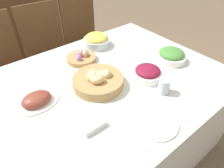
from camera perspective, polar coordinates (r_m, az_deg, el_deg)
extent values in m
plane|color=brown|center=(1.85, -1.07, -17.07)|extent=(12.00, 12.00, 0.00)
cube|color=silver|center=(1.56, -1.23, -9.56)|extent=(1.55, 1.20, 0.73)
cylinder|color=brown|center=(2.18, -6.25, 1.78)|extent=(0.03, 0.03, 0.45)
cylinder|color=brown|center=(2.38, 1.10, 5.69)|extent=(0.03, 0.03, 0.45)
cylinder|color=brown|center=(2.44, -11.94, 5.77)|extent=(0.03, 0.03, 0.45)
cylinder|color=brown|center=(2.63, -4.88, 9.07)|extent=(0.03, 0.03, 0.45)
cube|color=brown|center=(2.28, -5.87, 10.73)|extent=(0.45, 0.45, 0.02)
cube|color=brown|center=(2.32, -9.57, 17.99)|extent=(0.42, 0.05, 0.50)
cylinder|color=brown|center=(2.05, -18.03, -3.11)|extent=(0.03, 0.03, 0.45)
cylinder|color=brown|center=(2.14, -8.46, 0.79)|extent=(0.03, 0.03, 0.45)
cylinder|color=brown|center=(2.35, -21.34, 2.18)|extent=(0.03, 0.03, 0.45)
cylinder|color=brown|center=(2.43, -12.82, 5.43)|extent=(0.03, 0.03, 0.45)
cube|color=brown|center=(2.10, -16.28, 6.63)|extent=(0.45, 0.45, 0.02)
cube|color=brown|center=(2.16, -19.59, 14.67)|extent=(0.42, 0.05, 0.50)
cylinder|color=brown|center=(1.99, -28.95, -8.34)|extent=(0.03, 0.03, 0.45)
cylinder|color=brown|center=(2.03, -18.89, -3.71)|extent=(0.03, 0.03, 0.45)
cylinder|color=brown|center=(2.33, -22.86, 1.39)|extent=(0.03, 0.03, 0.45)
cube|color=brown|center=(2.02, -27.48, 1.90)|extent=(0.43, 0.43, 0.02)
cylinder|color=#AD8451|center=(1.25, -3.98, 0.71)|extent=(0.32, 0.32, 0.06)
ellipsoid|color=#E0C184|center=(1.24, -1.54, 2.82)|extent=(0.09, 0.09, 0.06)
ellipsoid|color=#E0C184|center=(1.20, -5.74, 1.98)|extent=(0.07, 0.07, 0.06)
ellipsoid|color=#E0C184|center=(1.25, -5.47, 2.78)|extent=(0.09, 0.09, 0.06)
ellipsoid|color=#E0C184|center=(1.24, -3.27, 2.69)|extent=(0.09, 0.09, 0.05)
ellipsoid|color=#E0C184|center=(1.18, -4.19, 1.27)|extent=(0.10, 0.08, 0.05)
cylinder|color=#AD8451|center=(1.51, -8.84, 7.22)|extent=(0.22, 0.22, 0.03)
ellipsoid|color=pink|center=(1.49, -9.55, 8.33)|extent=(0.04, 0.04, 0.05)
ellipsoid|color=#60B2E0|center=(1.51, -7.76, 8.84)|extent=(0.04, 0.04, 0.05)
ellipsoid|color=#F29E4C|center=(1.49, -7.74, 8.35)|extent=(0.04, 0.04, 0.05)
ellipsoid|color=#B27AD1|center=(1.49, -9.04, 8.38)|extent=(0.04, 0.04, 0.05)
ellipsoid|color=#B27AD1|center=(1.45, -9.42, 7.37)|extent=(0.04, 0.04, 0.05)
ellipsoid|color=#60B2E0|center=(1.50, -7.37, 8.63)|extent=(0.04, 0.04, 0.05)
ellipsoid|color=white|center=(1.22, -20.52, -4.96)|extent=(0.26, 0.18, 0.01)
ellipsoid|color=brown|center=(1.20, -20.77, -4.13)|extent=(0.17, 0.13, 0.07)
cylinder|color=silver|center=(1.69, -4.47, 11.81)|extent=(0.21, 0.21, 0.06)
ellipsoid|color=#F4DB4C|center=(1.67, -4.55, 13.13)|extent=(0.18, 0.18, 0.06)
cylinder|color=white|center=(1.33, 10.03, 2.57)|extent=(0.19, 0.19, 0.05)
ellipsoid|color=maroon|center=(1.31, 10.19, 3.78)|extent=(0.16, 0.16, 0.06)
cylinder|color=white|center=(1.55, 16.45, 7.26)|extent=(0.22, 0.22, 0.05)
ellipsoid|color=#478438|center=(1.53, 16.70, 8.40)|extent=(0.18, 0.18, 0.06)
cylinder|color=white|center=(1.07, 12.24, -10.75)|extent=(0.24, 0.24, 0.01)
cube|color=silver|center=(1.00, 6.62, -14.98)|extent=(0.02, 0.18, 0.00)
cube|color=silver|center=(1.15, 16.93, -7.18)|extent=(0.02, 0.18, 0.00)
cube|color=silver|center=(1.17, 17.82, -6.48)|extent=(0.02, 0.18, 0.00)
cylinder|color=silver|center=(1.22, 14.64, -0.58)|extent=(0.07, 0.07, 0.10)
cube|color=white|center=(1.02, -5.65, -11.58)|extent=(0.12, 0.08, 0.03)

